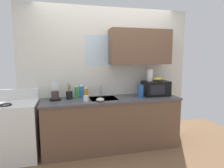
{
  "coord_description": "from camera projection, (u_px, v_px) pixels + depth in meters",
  "views": [
    {
      "loc": [
        -0.8,
        -3.18,
        1.61
      ],
      "look_at": [
        0.0,
        0.0,
        1.15
      ],
      "focal_mm": 30.94,
      "sensor_mm": 36.0,
      "label": 1
    }
  ],
  "objects": [
    {
      "name": "mug_white",
      "position": [
        86.0,
        99.0,
        3.09
      ],
      "size": [
        0.08,
        0.08,
        0.09
      ],
      "primitive_type": "cylinder",
      "color": "white",
      "rests_on": "counter_unit"
    },
    {
      "name": "microwave",
      "position": [
        156.0,
        88.0,
        3.58
      ],
      "size": [
        0.46,
        0.35,
        0.27
      ],
      "color": "black",
      "rests_on": "counter_unit"
    },
    {
      "name": "small_bowl",
      "position": [
        100.0,
        100.0,
        3.09
      ],
      "size": [
        0.13,
        0.13,
        0.06
      ],
      "primitive_type": "ellipsoid",
      "color": "beige",
      "rests_on": "counter_unit"
    },
    {
      "name": "utensil_crock",
      "position": [
        69.0,
        95.0,
        3.28
      ],
      "size": [
        0.11,
        0.11,
        0.28
      ],
      "color": "black",
      "rests_on": "counter_unit"
    },
    {
      "name": "stove_range",
      "position": [
        18.0,
        131.0,
        3.04
      ],
      "size": [
        0.6,
        0.6,
        1.08
      ],
      "color": "white",
      "rests_on": "ground"
    },
    {
      "name": "sink_faucet",
      "position": [
        101.0,
        91.0,
        3.53
      ],
      "size": [
        0.03,
        0.03,
        0.2
      ],
      "primitive_type": "cylinder",
      "color": "#B2B5BA",
      "rests_on": "counter_unit"
    },
    {
      "name": "paper_towel_roll",
      "position": [
        150.0,
        75.0,
        3.57
      ],
      "size": [
        0.11,
        0.11,
        0.22
      ],
      "primitive_type": "cylinder",
      "color": "white",
      "rests_on": "microwave"
    },
    {
      "name": "kitchen_wall_assembly",
      "position": [
        114.0,
        70.0,
        3.6
      ],
      "size": [
        3.14,
        0.42,
        2.5
      ],
      "color": "silver",
      "rests_on": "ground"
    },
    {
      "name": "dish_soap_bottle_green",
      "position": [
        77.0,
        92.0,
        3.36
      ],
      "size": [
        0.06,
        0.06,
        0.23
      ],
      "color": "green",
      "rests_on": "counter_unit"
    },
    {
      "name": "dish_soap_bottle_blue",
      "position": [
        81.0,
        91.0,
        3.42
      ],
      "size": [
        0.07,
        0.07,
        0.23
      ],
      "color": "blue",
      "rests_on": "counter_unit"
    },
    {
      "name": "counter_unit",
      "position": [
        112.0,
        123.0,
        3.41
      ],
      "size": [
        2.37,
        0.63,
        0.9
      ],
      "color": "brown",
      "rests_on": "ground"
    },
    {
      "name": "coffee_maker",
      "position": [
        55.0,
        94.0,
        3.2
      ],
      "size": [
        0.19,
        0.21,
        0.28
      ],
      "color": "black",
      "rests_on": "counter_unit"
    },
    {
      "name": "banana_bunch",
      "position": [
        158.0,
        79.0,
        3.57
      ],
      "size": [
        0.2,
        0.11,
        0.07
      ],
      "primitive_type": "ellipsoid",
      "color": "gold",
      "rests_on": "microwave"
    },
    {
      "name": "dish_soap_bottle_orange",
      "position": [
        86.0,
        92.0,
        3.39
      ],
      "size": [
        0.07,
        0.07,
        0.2
      ],
      "color": "orange",
      "rests_on": "counter_unit"
    },
    {
      "name": "cereal_canister",
      "position": [
        141.0,
        91.0,
        3.41
      ],
      "size": [
        0.1,
        0.1,
        0.22
      ],
      "primitive_type": "cylinder",
      "color": "#2659A5",
      "rests_on": "counter_unit"
    }
  ]
}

